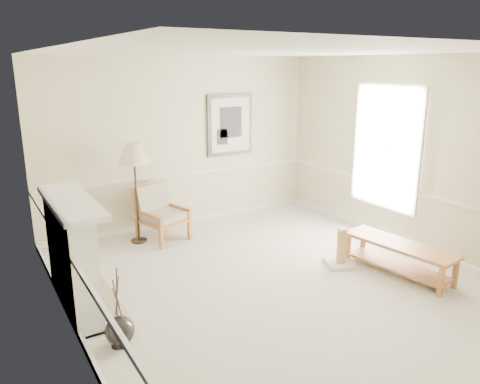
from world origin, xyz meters
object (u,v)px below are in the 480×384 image
at_px(floor_vase, 120,331).
at_px(floor_lamp, 134,156).
at_px(armchair, 159,210).
at_px(bench, 399,253).
at_px(scratching_post, 341,254).

relative_size(floor_vase, floor_lamp, 0.54).
distance_m(armchair, floor_lamp, 0.99).
height_order(floor_vase, bench, floor_vase).
distance_m(armchair, bench, 3.72).
xyz_separation_m(floor_lamp, scratching_post, (2.14, -2.37, -1.22)).
bearing_deg(floor_vase, scratching_post, 5.66).
bearing_deg(floor_vase, bench, -4.19).
bearing_deg(scratching_post, bench, -51.35).
distance_m(floor_vase, bench, 3.76).
bearing_deg(armchair, bench, -69.81).
bearing_deg(floor_lamp, floor_vase, -112.77).
height_order(armchair, scratching_post, armchair).
xyz_separation_m(floor_vase, scratching_post, (3.27, 0.32, 0.02)).
distance_m(floor_lamp, bench, 4.11).
bearing_deg(bench, floor_vase, 175.81).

